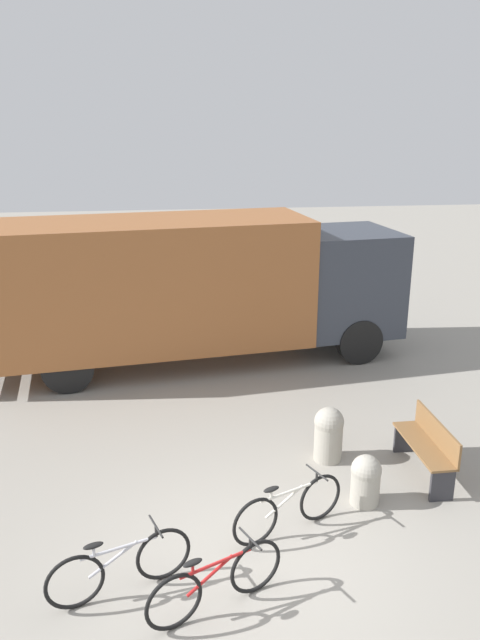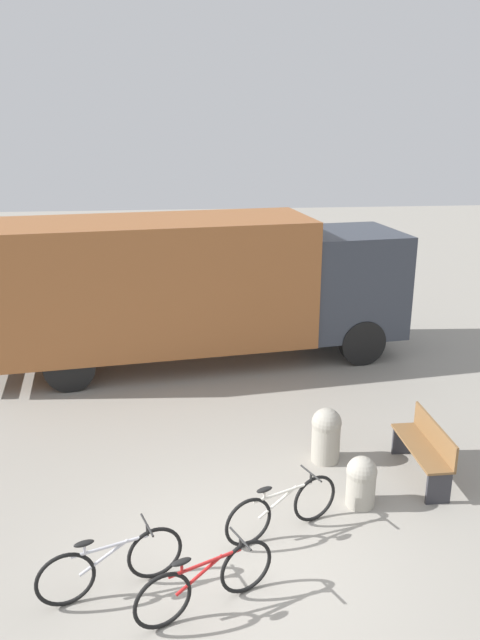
# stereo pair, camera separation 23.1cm
# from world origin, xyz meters

# --- Properties ---
(ground_plane) EXTENTS (60.00, 60.00, 0.00)m
(ground_plane) POSITION_xyz_m (0.00, 0.00, 0.00)
(ground_plane) COLOR gray
(delivery_truck) EXTENTS (8.79, 3.25, 3.08)m
(delivery_truck) POSITION_xyz_m (-0.24, 6.59, 1.72)
(delivery_truck) COLOR #99592D
(delivery_truck) RESTS_ON ground
(park_bench) EXTENTS (0.41, 1.44, 0.86)m
(park_bench) POSITION_xyz_m (2.87, 1.66, 0.48)
(park_bench) COLOR brown
(park_bench) RESTS_ON ground
(bicycle_near) EXTENTS (1.57, 0.65, 0.74)m
(bicycle_near) POSITION_xyz_m (-1.45, -0.23, 0.35)
(bicycle_near) COLOR black
(bicycle_near) RESTS_ON ground
(bicycle_middle) EXTENTS (1.51, 0.75, 0.74)m
(bicycle_middle) POSITION_xyz_m (-0.43, -0.61, 0.35)
(bicycle_middle) COLOR black
(bicycle_middle) RESTS_ON ground
(bicycle_far) EXTENTS (1.52, 0.73, 0.74)m
(bicycle_far) POSITION_xyz_m (0.59, 0.59, 0.35)
(bicycle_far) COLOR black
(bicycle_far) RESTS_ON ground
(bollard_near_bench) EXTENTS (0.41, 0.41, 0.72)m
(bollard_near_bench) POSITION_xyz_m (1.75, 1.07, 0.38)
(bollard_near_bench) COLOR #9E998C
(bollard_near_bench) RESTS_ON ground
(bollard_far_bench) EXTENTS (0.45, 0.45, 0.86)m
(bollard_far_bench) POSITION_xyz_m (1.54, 2.26, 0.46)
(bollard_far_bench) COLOR #9E998C
(bollard_far_bench) RESTS_ON ground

